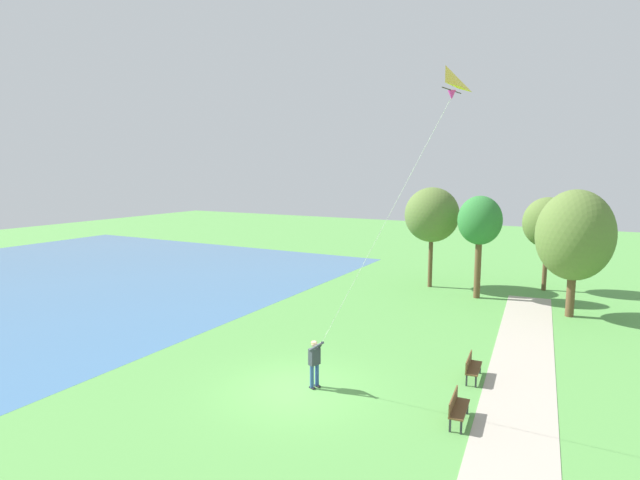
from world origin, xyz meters
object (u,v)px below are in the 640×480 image
Objects in this scene: flying_kite at (444,86)px; park_bench_near_walkway at (457,406)px; park_bench_far_walkway at (472,366)px; tree_lakeside_near at (548,223)px; person_kite_flyer at (315,360)px; tree_behind_path at (575,236)px; tree_treeline_left at (480,222)px; tree_treeline_right at (432,215)px.

park_bench_near_walkway is at bearing 81.91° from flying_kite.
tree_lakeside_near reaches higher than park_bench_far_walkway.
person_kite_flyer is 1.19× the size of park_bench_far_walkway.
park_bench_near_walkway is at bearing -85.22° from park_bench_far_walkway.
flying_kite reaches higher than tree_behind_path.
park_bench_far_walkway is at bearing -79.35° from tree_treeline_left.
tree_behind_path is (1.74, -5.80, -0.05)m from tree_lakeside_near.
tree_behind_path reaches higher than park_bench_far_walkway.
tree_behind_path is (7.56, 14.25, 3.30)m from person_kite_flyer.
tree_behind_path reaches higher than tree_treeline_right.
tree_behind_path is at bearing 62.06° from person_kite_flyer.
flying_kite is 18.60m from tree_treeline_left.
flying_kite is at bearing -92.70° from tree_lakeside_near.
tree_treeline_right is (-6.79, -2.61, 0.43)m from tree_lakeside_near.
park_bench_near_walkway is 1.00× the size of park_bench_far_walkway.
tree_treeline_left is at bearing 100.65° from park_bench_far_walkway.
flying_kite is 1.26× the size of tree_behind_path.
tree_behind_path is at bearing 80.22° from flying_kite.
tree_treeline_right is (-5.71, 14.01, 4.30)m from park_bench_far_walkway.
park_bench_near_walkway is 0.23× the size of tree_treeline_right.
park_bench_far_walkway is 0.23× the size of tree_treeline_right.
park_bench_near_walkway is 18.99m from tree_treeline_right.
tree_lakeside_near reaches higher than person_kite_flyer.
tree_treeline_left is (-2.39, 17.72, -5.12)m from flying_kite.
person_kite_flyer reaches higher than park_bench_far_walkway.
flying_kite is 5.57× the size of park_bench_near_walkway.
person_kite_flyer is at bearing 179.35° from park_bench_near_walkway.
tree_treeline_left is (-2.35, 12.48, 4.16)m from park_bench_far_walkway.
park_bench_near_walkway is at bearing -80.62° from tree_treeline_left.
person_kite_flyer is 16.50m from tree_treeline_left.
person_kite_flyer is 17.87m from tree_treeline_right.
park_bench_far_walkway is (-0.29, 3.49, 0.00)m from park_bench_near_walkway.
tree_treeline_left is 5.43m from tree_behind_path.
tree_lakeside_near reaches higher than park_bench_near_walkway.
tree_lakeside_near is at bearing 21.02° from tree_treeline_right.
tree_treeline_right reaches higher than park_bench_near_walkway.
person_kite_flyer is 21.14m from tree_lakeside_near.
park_bench_near_walkway is at bearing -99.98° from tree_behind_path.
person_kite_flyer is at bearing -117.94° from tree_behind_path.
person_kite_flyer is 5.07m from park_bench_near_walkway.
tree_treeline_left is 0.92× the size of tree_behind_path.
tree_treeline_left reaches higher than tree_lakeside_near.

